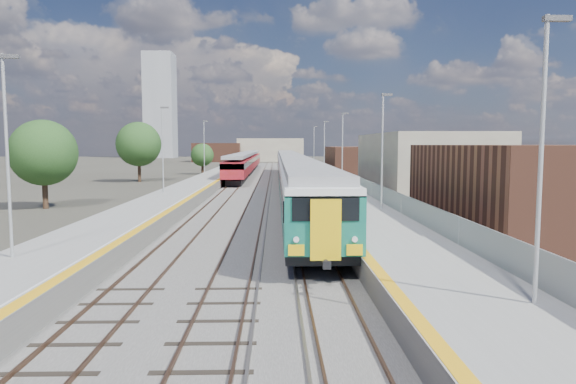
{
  "coord_description": "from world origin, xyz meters",
  "views": [
    {
      "loc": [
        -0.28,
        -11.17,
        5.25
      ],
      "look_at": [
        0.48,
        21.47,
        2.2
      ],
      "focal_mm": 32.0,
      "sensor_mm": 36.0,
      "label": 1
    }
  ],
  "objects": [
    {
      "name": "red_train",
      "position": [
        -5.5,
        78.87,
        2.18
      ],
      "size": [
        2.92,
        59.12,
        3.68
      ],
      "color": "black",
      "rests_on": "ground"
    },
    {
      "name": "tree_d",
      "position": [
        22.77,
        72.64,
        3.87
      ],
      "size": [
        4.53,
        4.53,
        6.15
      ],
      "color": "#382619",
      "rests_on": "ground"
    },
    {
      "name": "ballast_bed",
      "position": [
        -2.25,
        52.5,
        0.03
      ],
      "size": [
        10.5,
        155.0,
        0.06
      ],
      "primitive_type": "cube",
      "color": "#565451",
      "rests_on": "ground"
    },
    {
      "name": "ground",
      "position": [
        0.0,
        50.0,
        0.0
      ],
      "size": [
        320.0,
        320.0,
        0.0
      ],
      "primitive_type": "plane",
      "color": "#47443A",
      "rests_on": "ground"
    },
    {
      "name": "platform_right",
      "position": [
        5.28,
        52.49,
        0.54
      ],
      "size": [
        4.7,
        155.0,
        8.52
      ],
      "color": "slate",
      "rests_on": "ground"
    },
    {
      "name": "buildings",
      "position": [
        -18.12,
        138.6,
        10.7
      ],
      "size": [
        72.0,
        185.5,
        40.0
      ],
      "color": "brown",
      "rests_on": "ground"
    },
    {
      "name": "green_train",
      "position": [
        1.5,
        49.52,
        2.37
      ],
      "size": [
        3.05,
        84.86,
        3.36
      ],
      "color": "black",
      "rests_on": "ground"
    },
    {
      "name": "platform_left",
      "position": [
        -9.05,
        52.49,
        0.52
      ],
      "size": [
        4.3,
        155.0,
        8.52
      ],
      "color": "slate",
      "rests_on": "ground"
    },
    {
      "name": "tracks",
      "position": [
        -1.65,
        54.18,
        0.11
      ],
      "size": [
        8.96,
        160.0,
        0.17
      ],
      "color": "#4C3323",
      "rests_on": "ground"
    },
    {
      "name": "tree_c",
      "position": [
        -13.1,
        78.36,
        3.37
      ],
      "size": [
        3.96,
        3.96,
        5.36
      ],
      "color": "#382619",
      "rests_on": "ground"
    },
    {
      "name": "tree_b",
      "position": [
        -19.34,
        60.65,
        5.25
      ],
      "size": [
        6.15,
        6.15,
        8.33
      ],
      "color": "#382619",
      "rests_on": "ground"
    },
    {
      "name": "tree_a",
      "position": [
        -19.1,
        30.83,
        4.55
      ],
      "size": [
        5.33,
        5.33,
        7.22
      ],
      "color": "#382619",
      "rests_on": "ground"
    }
  ]
}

